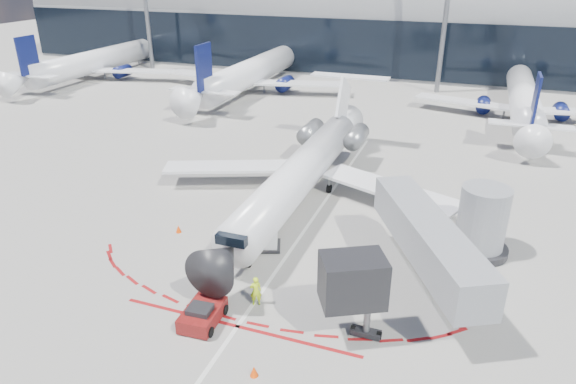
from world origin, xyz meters
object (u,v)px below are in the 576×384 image
(ramp_worker, at_px, (256,291))
(uld_container, at_px, (265,236))
(pushback_tug, at_px, (203,314))
(regional_jet, at_px, (305,167))

(ramp_worker, distance_m, uld_container, 6.35)
(pushback_tug, distance_m, uld_container, 8.56)
(pushback_tug, bearing_deg, uld_container, 84.97)
(regional_jet, relative_size, uld_container, 12.75)
(regional_jet, height_order, ramp_worker, regional_jet)
(pushback_tug, xyz_separation_m, ramp_worker, (2.11, 2.49, 0.40))
(uld_container, bearing_deg, pushback_tug, -111.11)
(ramp_worker, bearing_deg, pushback_tug, 19.57)
(regional_jet, distance_m, ramp_worker, 15.32)
(pushback_tug, bearing_deg, regional_jet, 86.10)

